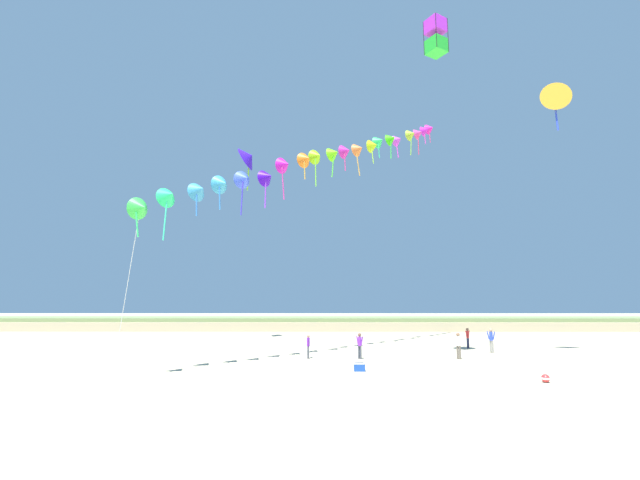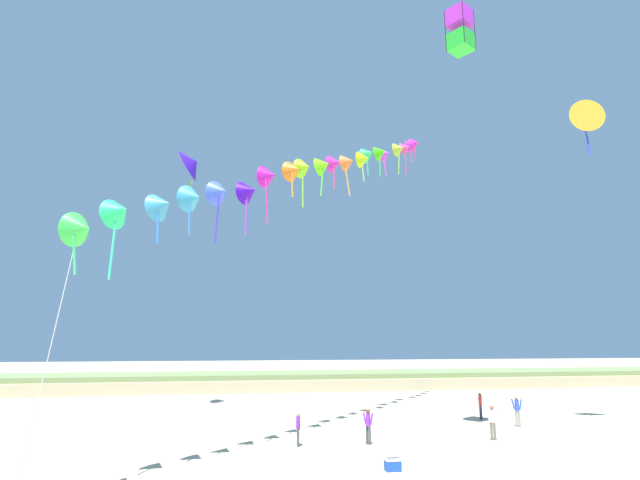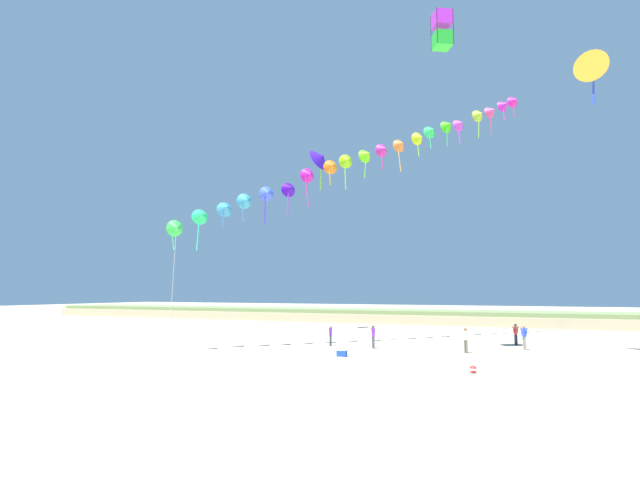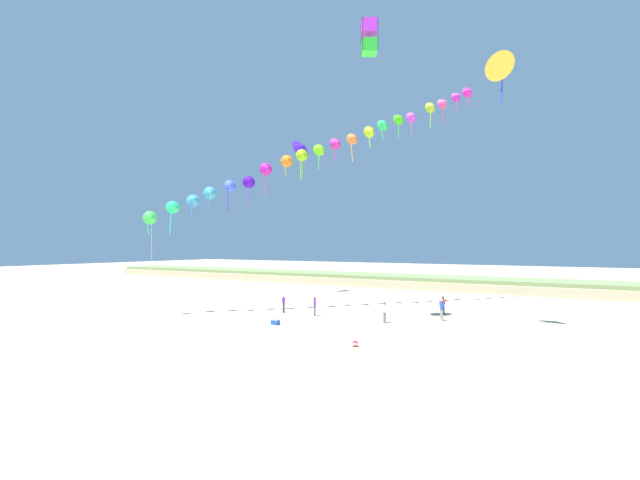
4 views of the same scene
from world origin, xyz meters
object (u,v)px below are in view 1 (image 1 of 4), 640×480
Objects in this scene: person_near_left at (360,344)px; large_kite_high_solo at (555,99)px; beach_cooler at (359,367)px; large_kite_low_lead at (436,37)px; person_far_right at (458,344)px; person_far_left at (491,339)px; large_kite_mid_trail at (249,157)px; beach_ball at (546,378)px; person_mid_center at (468,337)px; person_near_right at (308,345)px.

large_kite_high_solo reaches higher than person_near_left.
large_kite_low_lead is at bearing 33.73° from beach_cooler.
person_far_right is at bearing -171.21° from large_kite_high_solo.
large_kite_mid_trail is at bearing 153.52° from person_far_left.
beach_ball is at bearing -50.16° from large_kite_mid_trail.
person_far_left is at bearing -77.22° from person_mid_center.
person_near_right is at bearing -176.77° from large_kite_high_solo.
person_mid_center is at bearing 26.34° from person_near_right.
large_kite_mid_trail reaches higher than beach_cooler.
large_kite_high_solo is (23.90, -11.63, 0.27)m from large_kite_mid_trail.
person_near_right is 0.92× the size of person_far_right.
person_mid_center is 6.82m from person_far_right.
large_kite_low_lead is at bearing -116.42° from person_mid_center.
beach_cooler is at bearing -141.31° from person_far_left.
person_mid_center reaches higher than beach_ball.
person_far_right is at bearing -1.56° from person_near_right.
beach_ball is (8.04, -3.10, -0.03)m from beach_cooler.
person_near_left is 2.76× the size of beach_cooler.
person_near_right is at bearing -153.66° from person_mid_center.
large_kite_mid_trail is (-15.84, 12.88, 16.72)m from person_far_right.
person_far_right is 20.48m from large_kite_low_lead.
person_mid_center is 21.97m from large_kite_low_lead.
large_kite_high_solo is at bearing -23.76° from person_far_left.
large_kite_high_solo is (8.06, 1.25, 16.99)m from person_far_right.
person_near_right is 0.32× the size of large_kite_mid_trail.
beach_cooler is at bearing -146.27° from large_kite_low_lead.
person_far_left is 12.82m from beach_cooler.
person_near_right is at bearing -63.20° from large_kite_mid_trail.
person_near_left is at bearing 170.29° from large_kite_low_lead.
large_kite_low_lead reaches higher than person_near_right.
beach_ball is (10.87, -8.04, -0.69)m from person_near_right.
large_kite_mid_trail reaches higher than person_near_right.
person_far_left is at bearing 44.69° from person_far_right.
person_near_left reaches higher than person_mid_center.
person_near_left is 4.86m from beach_cooler.
large_kite_low_lead is at bearing -9.71° from person_near_left.
beach_ball is (2.24, -6.97, -21.21)m from large_kite_low_lead.
person_far_left is 4.69× the size of beach_ball.
person_far_left is 0.68× the size of large_kite_low_lead.
large_kite_high_solo is 23.77m from beach_cooler.
person_near_left reaches higher than person_near_right.
large_kite_low_lead reaches higher than person_far_left.
person_near_left is 21.17m from large_kite_low_lead.
beach_ball is at bearing -36.51° from person_near_right.
person_far_right reaches higher than beach_ball.
person_near_left is at bearing -175.42° from large_kite_high_solo.
person_far_left is 1.04× the size of person_far_right.
beach_ball is at bearing -72.19° from large_kite_low_lead.
person_near_left is 0.34× the size of large_kite_mid_trail.
person_near_right is at bearing 119.79° from beach_cooler.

